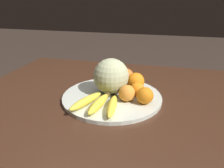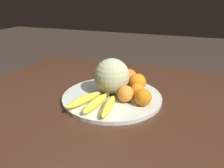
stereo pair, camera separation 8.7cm
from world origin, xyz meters
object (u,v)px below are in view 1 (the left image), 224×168
(melon, at_px, (111,76))
(orange_front_right, at_px, (126,76))
(orange_top_small, at_px, (127,93))
(kitchen_table, at_px, (118,124))
(orange_back_right, at_px, (111,78))
(fruit_bowl, at_px, (112,97))
(orange_front_left, at_px, (136,81))
(banana_bunch, at_px, (99,103))
(produce_tag, at_px, (128,90))
(orange_mid_center, at_px, (137,89))
(orange_back_left, at_px, (145,95))

(melon, relative_size, orange_front_right, 2.05)
(melon, relative_size, orange_top_small, 2.28)
(kitchen_table, xyz_separation_m, orange_back_right, (0.07, -0.16, 0.14))
(fruit_bowl, height_order, orange_front_right, orange_front_right)
(orange_front_right, height_order, orange_back_right, orange_front_right)
(kitchen_table, relative_size, orange_back_right, 22.41)
(fruit_bowl, distance_m, orange_front_left, 0.13)
(banana_bunch, distance_m, orange_back_right, 0.23)
(melon, distance_m, orange_back_right, 0.11)
(produce_tag, bearing_deg, orange_front_right, -101.41)
(orange_mid_center, relative_size, produce_tag, 0.55)
(banana_bunch, height_order, orange_mid_center, orange_mid_center)
(kitchen_table, height_order, orange_back_left, orange_back_left)
(banana_bunch, relative_size, orange_front_right, 2.53)
(banana_bunch, xyz_separation_m, orange_mid_center, (-0.12, -0.14, 0.01))
(orange_front_left, bearing_deg, kitchen_table, 68.97)
(melon, distance_m, orange_front_right, 0.13)
(orange_top_small, bearing_deg, orange_back_right, -56.26)
(orange_front_left, bearing_deg, melon, 31.64)
(fruit_bowl, xyz_separation_m, banana_bunch, (0.02, 0.11, 0.02))
(orange_front_left, xyz_separation_m, orange_back_right, (0.12, -0.04, -0.01))
(banana_bunch, distance_m, orange_top_small, 0.12)
(fruit_bowl, height_order, orange_back_left, orange_back_left)
(melon, relative_size, orange_mid_center, 2.59)
(banana_bunch, height_order, orange_top_small, orange_top_small)
(produce_tag, bearing_deg, orange_front_left, -171.52)
(banana_bunch, height_order, orange_front_left, orange_front_left)
(produce_tag, bearing_deg, orange_back_right, -62.05)
(melon, height_order, orange_mid_center, melon)
(orange_mid_center, xyz_separation_m, orange_back_left, (-0.04, 0.06, 0.00))
(kitchen_table, relative_size, orange_front_left, 17.67)
(orange_mid_center, bearing_deg, orange_top_small, 61.18)
(orange_front_right, bearing_deg, orange_mid_center, 120.80)
(orange_top_small, bearing_deg, kitchen_table, 9.98)
(orange_mid_center, distance_m, orange_back_left, 0.07)
(kitchen_table, height_order, orange_front_left, orange_front_left)
(orange_front_left, distance_m, produce_tag, 0.05)
(orange_back_left, xyz_separation_m, orange_top_small, (0.07, -0.00, -0.00))
(fruit_bowl, relative_size, orange_back_left, 6.28)
(fruit_bowl, bearing_deg, orange_front_right, -102.45)
(orange_top_small, bearing_deg, orange_mid_center, -118.82)
(fruit_bowl, xyz_separation_m, produce_tag, (-0.06, -0.06, 0.01))
(melon, xyz_separation_m, orange_front_left, (-0.09, -0.06, -0.04))
(orange_mid_center, bearing_deg, kitchen_table, 45.52)
(orange_front_right, relative_size, produce_tag, 0.70)
(melon, height_order, orange_back_right, melon)
(banana_bunch, xyz_separation_m, produce_tag, (-0.08, -0.17, -0.02))
(orange_front_left, xyz_separation_m, orange_mid_center, (-0.02, 0.06, -0.01))
(banana_bunch, relative_size, orange_mid_center, 3.20)
(orange_front_left, bearing_deg, fruit_bowl, 45.10)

